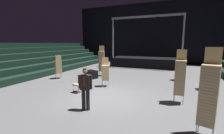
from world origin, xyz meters
TOP-DOWN VIEW (x-y plane):
  - ground_plane at (0.00, 0.00)m, footprint 22.00×30.00m
  - arena_end_wall at (0.00, 15.00)m, footprint 22.00×0.30m
  - bleacher_bank_left at (-8.75, 1.00)m, footprint 4.50×24.00m
  - stage_riser at (-0.00, 10.90)m, footprint 7.73×2.91m
  - man_with_tie at (-0.16, -1.58)m, footprint 0.57×0.31m
  - chair_stack_front_left at (-2.51, 4.57)m, footprint 0.56×0.56m
  - chair_stack_front_right at (3.29, 0.67)m, footprint 0.47×0.47m
  - chair_stack_mid_left at (-5.12, 2.44)m, footprint 0.61×0.61m
  - chair_stack_mid_right at (3.49, 5.40)m, footprint 0.60×0.60m
  - chair_stack_mid_centre at (3.96, -1.83)m, footprint 0.54×0.54m
  - chair_stack_rear_left at (4.87, 3.52)m, footprint 0.53×0.53m
  - chair_stack_rear_right at (-0.91, 1.85)m, footprint 0.58×0.58m
  - equipment_road_case at (-2.84, 3.48)m, footprint 1.07×0.93m
  - loose_chair_near_man at (-1.75, 0.26)m, footprint 0.52×0.52m

SIDE VIEW (x-z plane):
  - ground_plane at x=0.00m, z-range -0.10..0.00m
  - equipment_road_case at x=-2.84m, z-range 0.00..0.60m
  - loose_chair_near_man at x=-1.75m, z-range 0.06..1.01m
  - stage_riser at x=0.00m, z-range -2.12..3.34m
  - chair_stack_mid_left at x=-5.12m, z-range 0.00..1.80m
  - chair_stack_rear_left at x=4.87m, z-range 0.00..1.80m
  - chair_stack_rear_right at x=-0.91m, z-range 0.00..1.80m
  - man_with_tie at x=-0.16m, z-range 0.11..1.83m
  - chair_stack_mid_right at x=3.49m, z-range 0.00..2.14m
  - chair_stack_front_right at x=3.29m, z-range 0.00..2.39m
  - chair_stack_front_left at x=-2.51m, z-range 0.00..2.47m
  - chair_stack_mid_centre at x=3.96m, z-range 0.00..2.56m
  - bleacher_bank_left at x=-8.75m, z-range 0.00..2.70m
  - arena_end_wall at x=0.00m, z-range 0.00..8.00m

